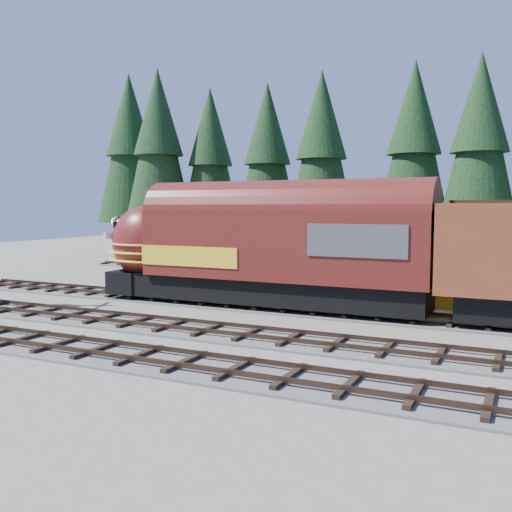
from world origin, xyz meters
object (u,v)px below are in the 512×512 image
at_px(depot, 385,244).
at_px(caboose, 239,236).
at_px(locomotive, 249,252).
at_px(pickup_truck_b, 175,270).
at_px(pickup_truck_a, 220,280).

height_order(depot, caboose, caboose).
height_order(locomotive, caboose, caboose).
distance_m(caboose, pickup_truck_b, 8.39).
bearing_deg(pickup_truck_b, pickup_truck_a, -143.95).
relative_size(depot, pickup_truck_a, 1.99).
relative_size(locomotive, caboose, 1.67).
bearing_deg(pickup_truck_a, locomotive, -152.85).
relative_size(pickup_truck_a, pickup_truck_b, 1.10).
relative_size(caboose, pickup_truck_a, 1.65).
bearing_deg(locomotive, caboose, 119.38).
relative_size(depot, locomotive, 0.72).
relative_size(locomotive, pickup_truck_b, 3.05).
bearing_deg(pickup_truck_b, caboose, -26.53).
relative_size(locomotive, pickup_truck_a, 2.76).
distance_m(pickup_truck_a, pickup_truck_b, 6.10).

